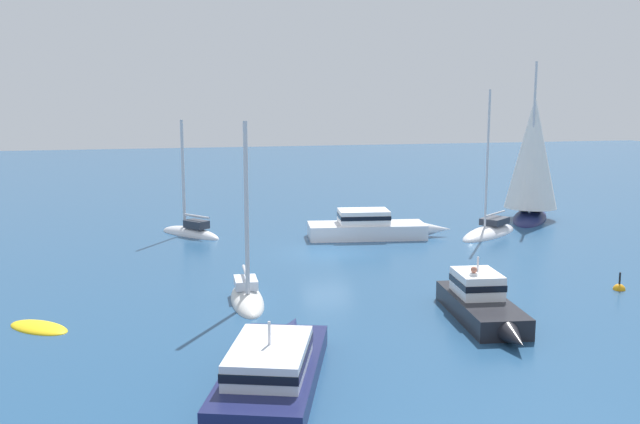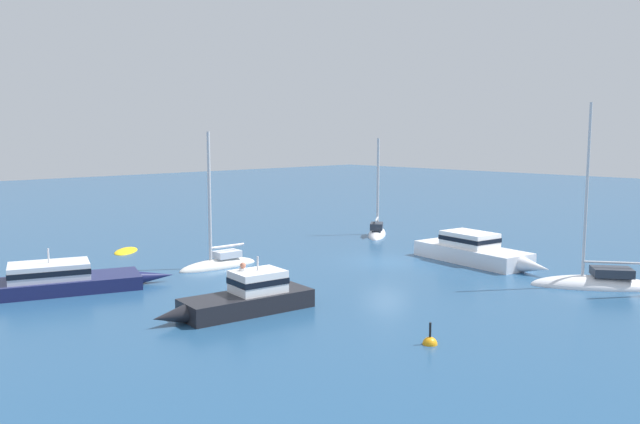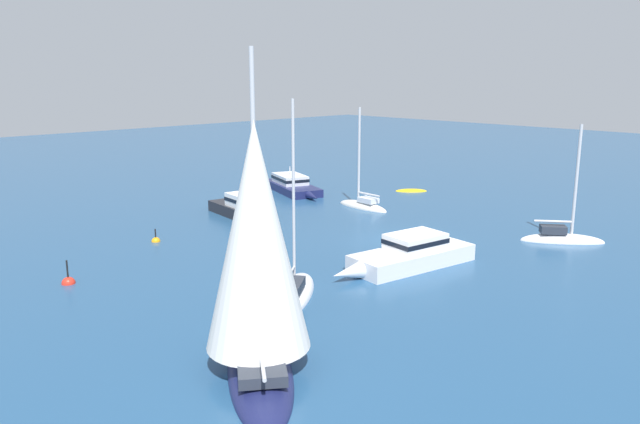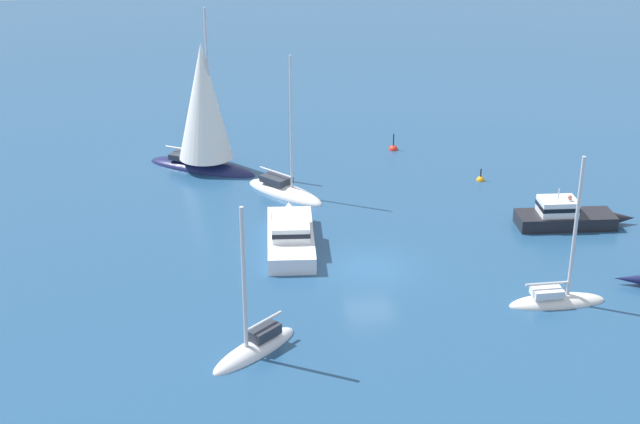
% 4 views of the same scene
% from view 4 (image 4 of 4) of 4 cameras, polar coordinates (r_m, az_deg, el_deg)
% --- Properties ---
extents(ground_plane, '(160.00, 160.00, 0.00)m').
position_cam_4_polar(ground_plane, '(46.23, 3.14, -3.46)').
color(ground_plane, navy).
extents(powerboat, '(3.36, 8.53, 1.65)m').
position_cam_4_polar(powerboat, '(48.33, -1.84, -1.33)').
color(powerboat, white).
rests_on(powerboat, ground).
extents(sailboat, '(4.46, 3.86, 7.30)m').
position_cam_4_polar(sailboat, '(39.31, -4.04, -8.38)').
color(sailboat, white).
rests_on(sailboat, ground).
extents(ketch, '(4.83, 5.66, 9.07)m').
position_cam_4_polar(ketch, '(55.19, -2.23, 1.27)').
color(ketch, white).
rests_on(ketch, ground).
extents(sloop, '(4.69, 1.54, 7.67)m').
position_cam_4_polar(sloop, '(44.22, 14.47, -5.30)').
color(sloop, silver).
rests_on(sloop, ground).
extents(ketch_1, '(7.42, 6.10, 10.86)m').
position_cam_4_polar(ketch_1, '(58.37, -7.26, 6.15)').
color(ketch_1, '#191E4C').
rests_on(ketch_1, ground).
extents(cabin_cruiser, '(6.72, 2.58, 2.21)m').
position_cam_4_polar(cabin_cruiser, '(52.33, 15.03, -0.22)').
color(cabin_cruiser, black).
rests_on(cabin_cruiser, ground).
extents(channel_buoy, '(0.63, 0.63, 1.44)m').
position_cam_4_polar(channel_buoy, '(62.76, 4.56, 3.89)').
color(channel_buoy, red).
rests_on(channel_buoy, ground).
extents(mooring_buoy, '(0.52, 0.52, 1.02)m').
position_cam_4_polar(mooring_buoy, '(58.03, 9.91, 1.95)').
color(mooring_buoy, orange).
rests_on(mooring_buoy, ground).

